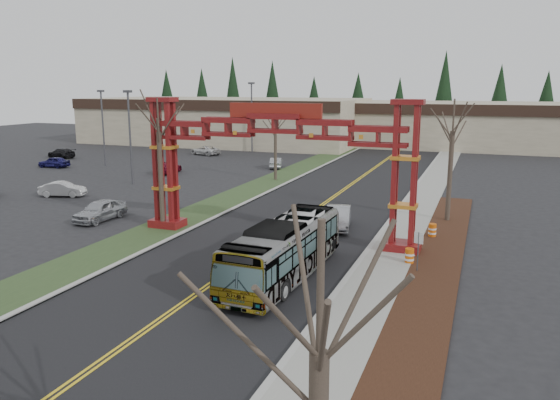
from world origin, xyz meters
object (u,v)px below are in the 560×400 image
at_px(parked_car_far_a, 276,163).
at_px(light_pole_near, 130,131).
at_px(transit_bus, 284,250).
at_px(barrel_south, 409,257).
at_px(parked_car_mid_a, 168,167).
at_px(bare_tree_median_far, 275,131).
at_px(parked_car_near_b, 63,189).
at_px(bare_tree_right_near, 319,354).
at_px(barrel_mid, 414,242).
at_px(street_sign, 418,244).
at_px(parked_car_far_b, 205,150).
at_px(parked_car_far_c, 61,153).
at_px(parked_car_near_a, 100,210).
at_px(light_pole_far, 252,112).
at_px(retail_building_east, 473,125).
at_px(retail_building_west, 226,120).
at_px(gateway_arch, 275,146).
at_px(barrel_north, 432,231).
at_px(light_pole_mid, 103,122).
at_px(silver_sedan, 338,217).
at_px(bare_tree_median_mid, 159,133).
at_px(bare_tree_right_far, 453,132).
at_px(parked_car_mid_b, 54,162).

xyz_separation_m(parked_car_far_a, light_pole_near, (-9.45, -15.26, 4.71)).
distance_m(transit_bus, barrel_south, 7.26).
height_order(parked_car_mid_a, bare_tree_median_far, bare_tree_median_far).
distance_m(parked_car_near_b, light_pole_near, 8.94).
xyz_separation_m(bare_tree_right_near, barrel_mid, (-1.36, 24.32, -4.93)).
xyz_separation_m(parked_car_mid_a, parked_car_far_a, (9.95, 7.95, -0.03)).
bearing_deg(street_sign, parked_car_far_b, 130.41).
distance_m(parked_car_far_b, parked_car_far_c, 19.44).
relative_size(parked_car_near_a, light_pole_far, 0.44).
bearing_deg(retail_building_east, parked_car_far_c, -146.14).
bearing_deg(parked_car_far_b, retail_building_west, -146.46).
bearing_deg(gateway_arch, light_pole_near, 146.82).
distance_m(parked_car_mid_a, barrel_mid, 35.78).
height_order(retail_building_west, barrel_north, retail_building_west).
xyz_separation_m(retail_building_east, barrel_mid, (-1.36, -61.39, -3.03)).
bearing_deg(parked_car_far_c, light_pole_far, 139.33).
bearing_deg(light_pole_mid, silver_sedan, -28.98).
bearing_deg(bare_tree_median_mid, barrel_north, 13.98).
xyz_separation_m(bare_tree_right_far, light_pole_far, (-30.15, 33.76, -0.60)).
xyz_separation_m(bare_tree_right_far, street_sign, (-0.66, -12.12, -4.88)).
xyz_separation_m(retail_building_east, silver_sedan, (-6.91, -57.95, -2.76)).
distance_m(retail_building_west, transit_bus, 69.11).
xyz_separation_m(retail_building_east, bare_tree_right_far, (0.00, -53.29, 2.95)).
distance_m(parked_car_near_b, barrel_south, 32.40).
height_order(light_pole_near, barrel_north, light_pole_near).
bearing_deg(parked_car_near_b, gateway_arch, -122.42).
relative_size(retail_building_west, light_pole_far, 4.54).
xyz_separation_m(parked_car_far_b, street_sign, (34.34, -40.33, 0.95)).
relative_size(silver_sedan, barrel_mid, 4.71).
distance_m(gateway_arch, parked_car_mid_b, 41.52).
xyz_separation_m(parked_car_near_a, bare_tree_right_far, (23.68, 8.66, 5.70)).
xyz_separation_m(parked_car_far_b, bare_tree_median_far, (17.00, -16.20, 4.43)).
bearing_deg(barrel_mid, retail_building_east, 88.73).
bearing_deg(light_pole_far, retail_building_east, 32.93).
height_order(parked_car_far_b, barrel_north, parked_car_far_b).
bearing_deg(bare_tree_median_mid, light_pole_mid, 134.63).
xyz_separation_m(parked_car_mid_b, barrel_mid, (44.81, -19.11, -0.17)).
relative_size(gateway_arch, light_pole_far, 1.80).
height_order(parked_car_near_a, parked_car_mid_b, parked_car_near_a).
bearing_deg(parked_car_mid_b, light_pole_far, 141.71).
height_order(bare_tree_median_mid, light_pole_far, light_pole_far).
bearing_deg(silver_sedan, parked_car_mid_a, 133.65).
relative_size(retail_building_west, parked_car_mid_a, 10.14).
height_order(transit_bus, parked_car_far_b, transit_bus).
height_order(retail_building_east, barrel_north, retail_building_east).
bearing_deg(bare_tree_right_near, barrel_south, 93.27).
distance_m(parked_car_near_b, parked_car_far_b, 30.92).
relative_size(parked_car_far_c, light_pole_mid, 0.49).
relative_size(parked_car_near_a, parked_car_far_c, 1.00).
distance_m(bare_tree_median_mid, barrel_south, 17.93).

